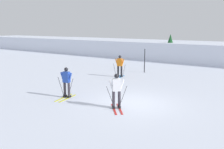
% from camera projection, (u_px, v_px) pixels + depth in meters
% --- Properties ---
extents(ground_plane, '(120.00, 120.00, 0.00)m').
position_uv_depth(ground_plane, '(134.00, 103.00, 12.90)').
color(ground_plane, silver).
extents(far_snow_ridge, '(80.00, 6.61, 2.11)m').
position_uv_depth(far_snow_ridge, '(215.00, 53.00, 27.31)').
color(far_snow_ridge, silver).
rests_on(far_snow_ridge, ground).
extents(skier_orange, '(0.99, 1.64, 1.71)m').
position_uv_depth(skier_orange, '(120.00, 65.00, 19.39)').
color(skier_orange, '#237AC6').
rests_on(skier_orange, ground).
extents(skier_blue, '(0.99, 1.64, 1.71)m').
position_uv_depth(skier_blue, '(66.00, 82.00, 13.72)').
color(skier_blue, gold).
rests_on(skier_blue, ground).
extents(skier_white, '(1.33, 1.45, 1.71)m').
position_uv_depth(skier_white, '(116.00, 90.00, 11.90)').
color(skier_white, red).
rests_on(skier_white, ground).
extents(trail_marker_pole, '(0.07, 0.07, 2.03)m').
position_uv_depth(trail_marker_pole, '(145.00, 61.00, 21.29)').
color(trail_marker_pole, black).
rests_on(trail_marker_pole, ground).
extents(conifer_far_left, '(1.50, 1.50, 3.08)m').
position_uv_depth(conifer_far_left, '(170.00, 45.00, 28.11)').
color(conifer_far_left, '#513823').
rests_on(conifer_far_left, ground).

